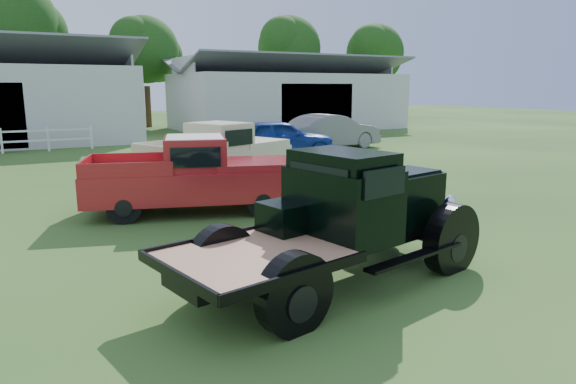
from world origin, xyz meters
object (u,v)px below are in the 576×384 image
red_pickup (192,174)px  misc_car_blue (279,138)px  white_pickup (217,155)px  misc_car_grey (331,132)px  vintage_flatbed (337,219)px

red_pickup → misc_car_blue: red_pickup is taller
white_pickup → misc_car_grey: bearing=14.8°
vintage_flatbed → white_pickup: vintage_flatbed is taller
red_pickup → white_pickup: bearing=76.6°
misc_car_grey → misc_car_blue: bearing=104.1°
vintage_flatbed → white_pickup: size_ratio=1.02×
red_pickup → white_pickup: (1.87, 3.17, 0.01)m
misc_car_grey → red_pickup: bearing=126.6°
white_pickup → misc_car_grey: size_ratio=1.00×
vintage_flatbed → red_pickup: vintage_flatbed is taller
misc_car_grey → vintage_flatbed: bearing=141.1°
white_pickup → red_pickup: bearing=-142.8°
vintage_flatbed → misc_car_blue: bearing=54.3°
vintage_flatbed → misc_car_blue: 15.33m
white_pickup → misc_car_blue: white_pickup is taller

